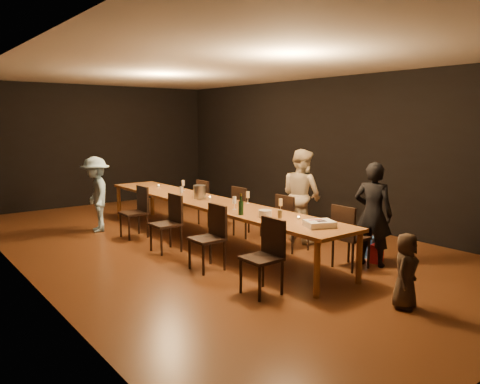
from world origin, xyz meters
TOP-DOWN VIEW (x-y plane):
  - ground at (0.00, 0.00)m, footprint 10.00×10.00m
  - room_shell at (0.00, 0.00)m, footprint 6.04×10.04m
  - table at (0.00, 0.00)m, footprint 0.90×6.00m
  - chair_right_0 at (0.85, -2.40)m, footprint 0.42×0.42m
  - chair_right_1 at (0.85, -1.20)m, footprint 0.42×0.42m
  - chair_right_2 at (0.85, 0.00)m, footprint 0.42×0.42m
  - chair_right_3 at (0.85, 1.20)m, footprint 0.42×0.42m
  - chair_left_0 at (-0.85, -2.40)m, footprint 0.42×0.42m
  - chair_left_1 at (-0.85, -1.20)m, footprint 0.42×0.42m
  - chair_left_2 at (-0.85, 0.00)m, footprint 0.42×0.42m
  - chair_left_3 at (-0.85, 1.20)m, footprint 0.42×0.42m
  - woman_birthday at (1.20, -2.50)m, footprint 0.55×0.66m
  - woman_tan at (1.41, -0.83)m, footprint 0.66×0.83m
  - man_blue at (-1.20, 2.08)m, footprint 0.73×1.03m
  - child at (0.17, -3.72)m, footprint 0.49×0.39m
  - gift_bag_red at (1.37, -2.47)m, footprint 0.26×0.18m
  - gift_bag_blue at (1.51, -2.21)m, footprint 0.30×0.25m
  - birthday_cake at (0.02, -2.54)m, footprint 0.44×0.40m
  - plate_stack at (-0.14, -1.65)m, footprint 0.24×0.24m
  - champagne_bottle at (-0.30, -1.29)m, footprint 0.08×0.08m
  - ice_bucket at (0.00, 0.29)m, footprint 0.26×0.26m
  - wineglass_0 at (-0.32, -2.15)m, footprint 0.06×0.06m
  - wineglass_1 at (0.30, -1.49)m, footprint 0.06×0.06m
  - wineglass_2 at (-0.13, -0.90)m, footprint 0.06×0.06m
  - wineglass_3 at (0.37, -0.62)m, footprint 0.06×0.06m
  - wineglass_4 at (-0.22, 0.54)m, footprint 0.06×0.06m
  - wineglass_5 at (0.28, 1.31)m, footprint 0.06×0.06m
  - tealight_near at (0.15, -2.03)m, footprint 0.05×0.05m
  - tealight_mid at (0.15, 0.19)m, footprint 0.05×0.05m
  - tealight_far at (0.15, 2.10)m, footprint 0.05×0.05m

SIDE VIEW (x-z plane):
  - ground at x=0.00m, z-range 0.00..0.00m
  - gift_bag_red at x=1.37m, z-range 0.00..0.28m
  - gift_bag_blue at x=1.51m, z-range 0.00..0.31m
  - child at x=0.17m, z-range 0.00..0.87m
  - chair_right_0 at x=0.85m, z-range 0.00..0.93m
  - chair_right_1 at x=0.85m, z-range 0.00..0.93m
  - chair_right_2 at x=0.85m, z-range 0.00..0.93m
  - chair_right_3 at x=0.85m, z-range 0.00..0.93m
  - chair_left_0 at x=-0.85m, z-range 0.00..0.93m
  - chair_left_1 at x=-0.85m, z-range 0.00..0.93m
  - chair_left_2 at x=-0.85m, z-range 0.00..0.93m
  - chair_left_3 at x=-0.85m, z-range 0.00..0.93m
  - table at x=0.00m, z-range 0.33..1.08m
  - man_blue at x=-1.20m, z-range 0.00..1.44m
  - tealight_near at x=0.15m, z-range 0.75..0.78m
  - tealight_mid at x=0.15m, z-range 0.75..0.78m
  - tealight_far at x=0.15m, z-range 0.75..0.78m
  - woman_birthday at x=1.20m, z-range 0.00..1.54m
  - birthday_cake at x=0.02m, z-range 0.75..0.83m
  - plate_stack at x=-0.14m, z-range 0.75..0.86m
  - woman_tan at x=1.41m, z-range 0.00..1.63m
  - wineglass_0 at x=-0.32m, z-range 0.75..0.96m
  - wineglass_1 at x=0.30m, z-range 0.75..0.96m
  - wineglass_2 at x=-0.13m, z-range 0.75..0.96m
  - wineglass_3 at x=0.37m, z-range 0.75..0.96m
  - wineglass_4 at x=-0.22m, z-range 0.75..0.96m
  - wineglass_5 at x=0.28m, z-range 0.75..0.96m
  - ice_bucket at x=0.00m, z-range 0.75..0.99m
  - champagne_bottle at x=-0.30m, z-range 0.75..1.07m
  - room_shell at x=0.00m, z-range 0.57..3.59m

